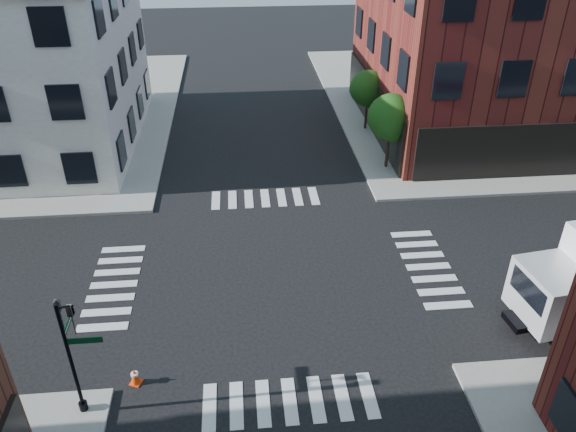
% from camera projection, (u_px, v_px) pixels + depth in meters
% --- Properties ---
extents(ground, '(120.00, 120.00, 0.00)m').
position_uv_depth(ground, '(275.00, 275.00, 24.90)').
color(ground, black).
rests_on(ground, ground).
extents(sidewalk_ne, '(30.00, 30.00, 0.15)m').
position_uv_depth(sidewalk_ne, '(519.00, 99.00, 44.42)').
color(sidewalk_ne, gray).
rests_on(sidewalk_ne, ground).
extents(building_ne, '(25.00, 16.00, 12.00)m').
position_uv_depth(building_ne, '(565.00, 38.00, 37.05)').
color(building_ne, '#4C1313').
rests_on(building_ne, ground).
extents(tree_near, '(2.69, 2.69, 4.49)m').
position_uv_depth(tree_near, '(392.00, 119.00, 32.35)').
color(tree_near, black).
rests_on(tree_near, ground).
extents(tree_far, '(2.43, 2.43, 4.07)m').
position_uv_depth(tree_far, '(369.00, 90.00, 37.61)').
color(tree_far, black).
rests_on(tree_far, ground).
extents(signal_pole, '(1.29, 1.24, 4.60)m').
position_uv_depth(signal_pole, '(71.00, 346.00, 17.20)').
color(signal_pole, black).
rests_on(signal_pole, ground).
extents(traffic_cone, '(0.48, 0.48, 0.68)m').
position_uv_depth(traffic_cone, '(135.00, 376.00, 19.46)').
color(traffic_cone, '#FB3C0B').
rests_on(traffic_cone, ground).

